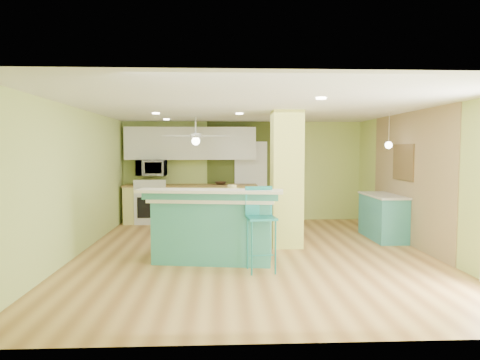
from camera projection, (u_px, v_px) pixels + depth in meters
name	position (u px, v px, depth m)	size (l,w,h in m)	color
floor	(253.00, 253.00, 7.43)	(6.00, 7.00, 0.01)	#A16B38
ceiling	(254.00, 108.00, 7.26)	(6.00, 7.00, 0.01)	white
wall_back	(243.00, 171.00, 10.84)	(6.00, 0.01, 2.50)	#C0D672
wall_front	(284.00, 209.00, 3.85)	(6.00, 0.01, 2.50)	#C0D672
wall_left	(76.00, 182.00, 7.21)	(0.01, 7.00, 2.50)	#C0D672
wall_right	(424.00, 181.00, 7.48)	(0.01, 7.00, 2.50)	#C0D672
wood_panel	(408.00, 178.00, 8.08)	(0.02, 3.40, 2.50)	#947754
olive_accent	(251.00, 171.00, 10.83)	(2.20, 0.02, 2.50)	#434E1F
interior_door	(251.00, 181.00, 10.82)	(0.82, 0.05, 2.00)	white
column	(287.00, 179.00, 7.87)	(0.55, 0.55, 2.50)	#DBDD66
kitchen_run	(191.00, 203.00, 10.53)	(3.25, 0.63, 0.94)	#DDD874
stove	(152.00, 204.00, 10.48)	(0.76, 0.66, 1.08)	silver
upper_cabinets	(191.00, 143.00, 10.54)	(3.20, 0.34, 0.80)	white
microwave	(152.00, 168.00, 10.42)	(0.70, 0.48, 0.39)	white
ceiling_fan	(196.00, 137.00, 9.23)	(1.41, 1.41, 0.61)	silver
pendant_lamp	(389.00, 145.00, 8.17)	(0.14, 0.14, 0.69)	white
wall_decor	(403.00, 162.00, 8.26)	(0.03, 0.90, 0.70)	brown
peninsula	(214.00, 226.00, 6.94)	(2.27, 1.47, 1.19)	teal
bar_stool	(260.00, 215.00, 6.31)	(0.46, 0.46, 1.24)	teal
side_counter	(383.00, 216.00, 8.61)	(0.59, 1.39, 0.89)	teal
fruit_bowl	(221.00, 183.00, 10.45)	(0.30, 0.30, 0.07)	#352215
canister	(232.00, 191.00, 6.89)	(0.14, 0.14, 0.19)	yellow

